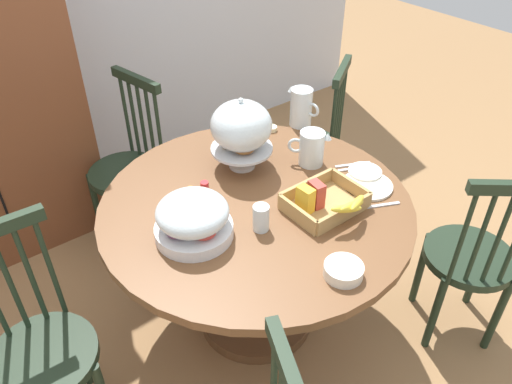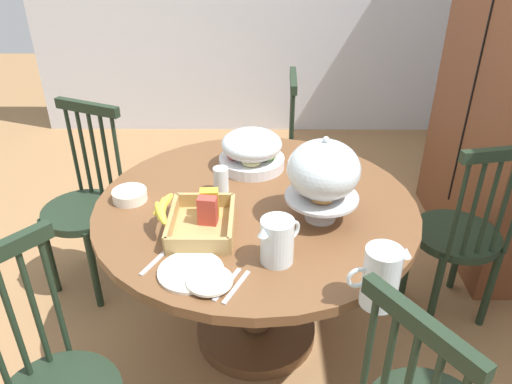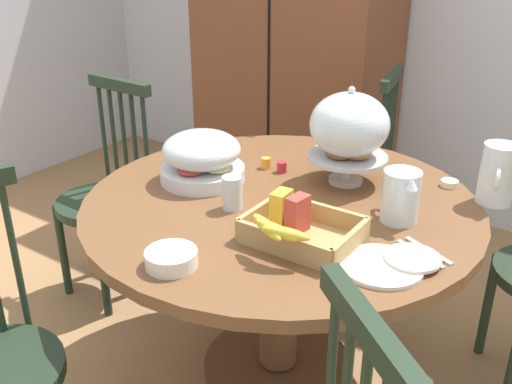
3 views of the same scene
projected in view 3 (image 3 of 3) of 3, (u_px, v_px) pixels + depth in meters
name	position (u px, v px, depth m)	size (l,w,h in m)	color
ground_plane	(245.00, 377.00, 2.20)	(10.00, 10.00, 0.00)	#997047
wooden_armoire	(296.00, 40.00, 3.27)	(1.18, 0.60, 1.96)	brown
dining_table	(280.00, 249.00, 1.99)	(1.31, 1.31, 0.74)	brown
windsor_chair_near_window	(106.00, 201.00, 2.57)	(0.40, 0.40, 0.97)	#1E2D1E
windsor_chair_host_seat	(354.00, 177.00, 2.82)	(0.41, 0.41, 0.97)	#1E2D1E
pastry_stand_with_dome	(349.00, 128.00, 1.96)	(0.28, 0.28, 0.34)	silver
fruit_platter_covered	(202.00, 158.00, 2.02)	(0.30, 0.30, 0.18)	silver
orange_juice_pitcher	(400.00, 198.00, 1.74)	(0.15, 0.16, 0.16)	silver
milk_pitcher	(497.00, 177.00, 1.85)	(0.11, 0.19, 0.20)	silver
cereal_basket	(296.00, 228.00, 1.64)	(0.32, 0.30, 0.12)	tan
china_plate_large	(381.00, 266.00, 1.52)	(0.22, 0.22, 0.01)	white
china_plate_small	(413.00, 258.00, 1.53)	(0.15, 0.15, 0.01)	white
cereal_bowl	(171.00, 258.00, 1.52)	(0.14, 0.14, 0.04)	white
drinking_glass	(232.00, 193.00, 1.82)	(0.06, 0.06, 0.11)	silver
butter_dish	(449.00, 183.00, 2.00)	(0.06, 0.06, 0.02)	beige
jam_jar_strawberry	(282.00, 167.00, 2.12)	(0.04, 0.04, 0.04)	#B7282D
jam_jar_apricot	(266.00, 163.00, 2.15)	(0.04, 0.04, 0.04)	orange
table_knife	(420.00, 253.00, 1.58)	(0.17, 0.01, 0.01)	silver
dinner_fork	(428.00, 251.00, 1.60)	(0.17, 0.01, 0.01)	silver
soup_spoon	(339.00, 282.00, 1.46)	(0.17, 0.01, 0.01)	silver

